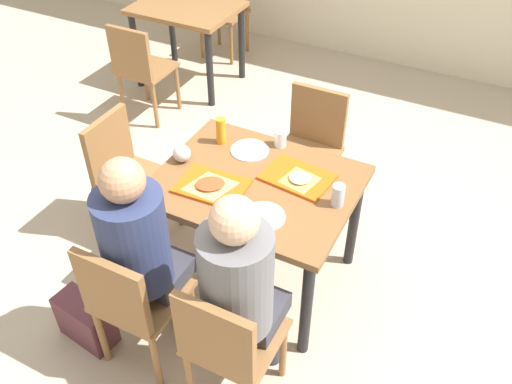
{
  "coord_description": "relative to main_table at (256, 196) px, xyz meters",
  "views": [
    {
      "loc": [
        1.03,
        -2.02,
        2.58
      ],
      "look_at": [
        0.0,
        0.0,
        0.67
      ],
      "focal_mm": 38.37,
      "sensor_mm": 36.0,
      "label": 1
    }
  ],
  "objects": [
    {
      "name": "chair_near_left",
      "position": [
        -0.27,
        -0.81,
        -0.14
      ],
      "size": [
        0.4,
        0.4,
        0.85
      ],
      "color": "olive",
      "rests_on": "ground_plane"
    },
    {
      "name": "pizza_slice_a",
      "position": [
        -0.19,
        -0.16,
        0.13
      ],
      "size": [
        0.28,
        0.27,
        0.02
      ],
      "color": "#DBAD60",
      "rests_on": "tray_red_near"
    },
    {
      "name": "background_chair_near",
      "position": [
        -1.66,
        1.17,
        -0.14
      ],
      "size": [
        0.4,
        0.4,
        0.85
      ],
      "color": "olive",
      "rests_on": "ground_plane"
    },
    {
      "name": "plastic_cup_a",
      "position": [
        -0.03,
        0.36,
        0.15
      ],
      "size": [
        0.07,
        0.07,
        0.1
      ],
      "primitive_type": "cylinder",
      "color": "white",
      "rests_on": "main_table"
    },
    {
      "name": "handbag",
      "position": [
        -0.62,
        -0.82,
        -0.5
      ],
      "size": [
        0.34,
        0.2,
        0.28
      ],
      "primitive_type": "cube",
      "rotation": [
        0.0,
        0.0,
        -0.13
      ],
      "color": "#592D38",
      "rests_on": "ground_plane"
    },
    {
      "name": "background_chair_far",
      "position": [
        -1.66,
        2.64,
        -0.14
      ],
      "size": [
        0.4,
        0.4,
        0.85
      ],
      "color": "olive",
      "rests_on": "ground_plane"
    },
    {
      "name": "chair_left_end",
      "position": [
        -0.91,
        0.0,
        -0.14
      ],
      "size": [
        0.4,
        0.4,
        0.85
      ],
      "color": "olive",
      "rests_on": "ground_plane"
    },
    {
      "name": "paper_plate_center",
      "position": [
        -0.16,
        0.23,
        0.1
      ],
      "size": [
        0.22,
        0.22,
        0.01
      ],
      "primitive_type": "cylinder",
      "color": "white",
      "rests_on": "main_table"
    },
    {
      "name": "chair_far_side",
      "position": [
        0.0,
        0.81,
        -0.14
      ],
      "size": [
        0.4,
        0.4,
        0.85
      ],
      "color": "olive",
      "rests_on": "ground_plane"
    },
    {
      "name": "condiment_bottle",
      "position": [
        -0.35,
        0.23,
        0.18
      ],
      "size": [
        0.06,
        0.06,
        0.16
      ],
      "primitive_type": "cylinder",
      "color": "orange",
      "rests_on": "main_table"
    },
    {
      "name": "soda_can",
      "position": [
        0.45,
        0.02,
        0.16
      ],
      "size": [
        0.07,
        0.07,
        0.12
      ],
      "primitive_type": "cylinder",
      "color": "#B7BCC6",
      "rests_on": "main_table"
    },
    {
      "name": "person_in_red",
      "position": [
        -0.27,
        -0.67,
        0.1
      ],
      "size": [
        0.32,
        0.42,
        1.26
      ],
      "color": "#383842",
      "rests_on": "ground_plane"
    },
    {
      "name": "pizza_slice_b",
      "position": [
        0.21,
        0.1,
        0.13
      ],
      "size": [
        0.23,
        0.23,
        0.02
      ],
      "color": "tan",
      "rests_on": "tray_red_far"
    },
    {
      "name": "tray_red_near",
      "position": [
        -0.19,
        -0.15,
        0.11
      ],
      "size": [
        0.37,
        0.28,
        0.02
      ],
      "primitive_type": "cube",
      "rotation": [
        0.0,
        0.0,
        0.05
      ],
      "color": "#D85914",
      "rests_on": "main_table"
    },
    {
      "name": "ground_plane",
      "position": [
        0.0,
        0.0,
        -0.65
      ],
      "size": [
        10.0,
        10.0,
        0.02
      ],
      "primitive_type": "cube",
      "color": "#B7A893"
    },
    {
      "name": "tray_red_far",
      "position": [
        0.19,
        0.13,
        0.11
      ],
      "size": [
        0.39,
        0.3,
        0.02
      ],
      "primitive_type": "cube",
      "rotation": [
        0.0,
        0.0,
        -0.11
      ],
      "color": "#D85914",
      "rests_on": "main_table"
    },
    {
      "name": "plastic_cup_b",
      "position": [
        0.03,
        -0.36,
        0.15
      ],
      "size": [
        0.07,
        0.07,
        0.1
      ],
      "primitive_type": "cylinder",
      "color": "white",
      "rests_on": "main_table"
    },
    {
      "name": "main_table",
      "position": [
        0.0,
        0.0,
        0.0
      ],
      "size": [
        1.06,
        0.85,
        0.74
      ],
      "color": "brown",
      "rests_on": "ground_plane"
    },
    {
      "name": "chair_near_right",
      "position": [
        0.27,
        -0.81,
        -0.14
      ],
      "size": [
        0.4,
        0.4,
        0.85
      ],
      "color": "olive",
      "rests_on": "ground_plane"
    },
    {
      "name": "foil_bundle",
      "position": [
        -0.45,
        -0.02,
        0.15
      ],
      "size": [
        0.1,
        0.1,
        0.1
      ],
      "primitive_type": "sphere",
      "color": "silver",
      "rests_on": "main_table"
    },
    {
      "name": "paper_plate_near_edge",
      "position": [
        0.16,
        -0.23,
        0.1
      ],
      "size": [
        0.22,
        0.22,
        0.01
      ],
      "primitive_type": "cylinder",
      "color": "white",
      "rests_on": "main_table"
    },
    {
      "name": "background_table",
      "position": [
        -1.66,
        1.91,
        -0.02
      ],
      "size": [
        0.9,
        0.7,
        0.74
      ],
      "color": "olive",
      "rests_on": "ground_plane"
    },
    {
      "name": "person_in_brown_jacket",
      "position": [
        0.27,
        -0.67,
        0.1
      ],
      "size": [
        0.32,
        0.42,
        1.26
      ],
      "color": "#383842",
      "rests_on": "ground_plane"
    }
  ]
}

